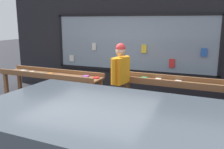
{
  "coord_description": "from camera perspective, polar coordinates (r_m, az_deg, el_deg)",
  "views": [
    {
      "loc": [
        2.25,
        -4.68,
        2.2
      ],
      "look_at": [
        0.13,
        0.68,
        0.96
      ],
      "focal_mm": 40.0,
      "sensor_mm": 36.0,
      "label": 1
    }
  ],
  "objects": [
    {
      "name": "ground_plane",
      "position": [
        5.64,
        -3.86,
        -10.81
      ],
      "size": [
        40.0,
        40.0,
        0.0
      ],
      "primitive_type": "plane",
      "color": "#2D2D33"
    },
    {
      "name": "shopfront_facade",
      "position": [
        7.43,
        4.31,
        8.01
      ],
      "size": [
        8.06,
        0.29,
        3.36
      ],
      "color": "black",
      "rests_on": "ground_plane"
    },
    {
      "name": "display_table_left",
      "position": [
        7.02,
        -13.86,
        -0.48
      ],
      "size": [
        3.01,
        0.81,
        0.87
      ],
      "color": "brown",
      "rests_on": "ground_plane"
    },
    {
      "name": "display_table_right",
      "position": [
        5.77,
        15.97,
        -2.68
      ],
      "size": [
        3.01,
        0.72,
        0.94
      ],
      "color": "brown",
      "rests_on": "ground_plane"
    },
    {
      "name": "person_browsing",
      "position": [
        5.55,
        1.95,
        -0.13
      ],
      "size": [
        0.3,
        0.67,
        1.73
      ],
      "rotation": [
        0.0,
        0.0,
        1.38
      ],
      "color": "#4C382D",
      "rests_on": "ground_plane"
    },
    {
      "name": "small_dog",
      "position": [
        5.45,
        6.91,
        -8.67
      ],
      "size": [
        0.32,
        0.56,
        0.4
      ],
      "rotation": [
        0.0,
        0.0,
        1.27
      ],
      "color": "#99724C",
      "rests_on": "ground_plane"
    }
  ]
}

